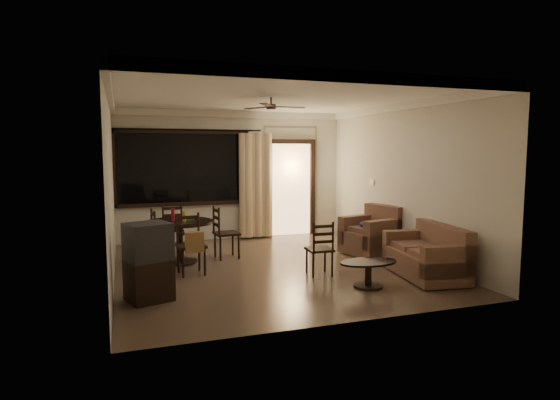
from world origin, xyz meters
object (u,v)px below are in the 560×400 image
object	(u,v)px
dining_table	(180,230)
tv_cabinet	(149,262)
dining_chair_east	(226,243)
sofa	(428,256)
dining_chair_north	(171,239)
armchair	(373,235)
coffee_table	(368,270)
dining_chair_west	(143,250)
dining_chair_south	(191,255)
side_chair	(320,259)

from	to	relation	value
dining_table	tv_cabinet	bearing A→B (deg)	-107.66
dining_chair_east	sofa	bearing A→B (deg)	-134.96
dining_chair_north	armchair	world-z (taller)	dining_chair_north
armchair	tv_cabinet	bearing A→B (deg)	-173.90
coffee_table	dining_chair_east	bearing A→B (deg)	122.03
dining_table	dining_chair_north	distance (m)	0.84
dining_chair_west	dining_chair_east	size ratio (longest dim) A/B	1.00
dining_chair_north	tv_cabinet	bearing A→B (deg)	73.37
dining_chair_north	armchair	distance (m)	3.81
sofa	coffee_table	bearing A→B (deg)	-161.88
dining_table	sofa	bearing A→B (deg)	-31.54
dining_chair_south	tv_cabinet	distance (m)	1.34
dining_chair_north	side_chair	bearing A→B (deg)	125.69
dining_chair_north	dining_chair_east	bearing A→B (deg)	136.76
dining_table	dining_chair_south	xyz separation A→B (m)	(0.08, -0.86, -0.27)
dining_chair_west	tv_cabinet	xyz separation A→B (m)	(-0.01, -1.90, 0.23)
dining_chair_south	sofa	distance (m)	3.69
dining_chair_north	coffee_table	xyz separation A→B (m)	(2.44, -3.15, -0.03)
dining_chair_north	coffee_table	distance (m)	3.98
tv_cabinet	armchair	bearing A→B (deg)	1.08
dining_chair_north	side_chair	xyz separation A→B (m)	(2.03, -2.34, -0.03)
coffee_table	dining_chair_south	bearing A→B (deg)	146.43
sofa	side_chair	distance (m)	1.68
dining_table	tv_cabinet	size ratio (longest dim) A/B	1.15
coffee_table	tv_cabinet	bearing A→B (deg)	172.47
tv_cabinet	coffee_table	xyz separation A→B (m)	(2.99, -0.40, -0.26)
dining_chair_west	armchair	distance (m)	4.16
dining_chair_west	dining_chair_north	distance (m)	1.02
dining_chair_west	side_chair	xyz separation A→B (m)	(2.58, -1.49, -0.03)
armchair	coffee_table	bearing A→B (deg)	-135.26
dining_chair_north	armchair	bearing A→B (deg)	155.37
dining_chair_east	dining_chair_south	xyz separation A→B (m)	(-0.76, -0.93, 0.02)
dining_chair_west	sofa	world-z (taller)	dining_chair_west
sofa	coffee_table	world-z (taller)	sofa
tv_cabinet	sofa	distance (m)	4.16
dining_chair_east	dining_chair_west	bearing A→B (deg)	90.77
dining_chair_north	sofa	world-z (taller)	dining_chair_north
dining_chair_south	coffee_table	xyz separation A→B (m)	(2.29, -1.52, -0.06)
sofa	coffee_table	distance (m)	1.18
armchair	dining_chair_south	bearing A→B (deg)	172.47
side_chair	dining_table	bearing A→B (deg)	-35.30
dining_chair_south	tv_cabinet	world-z (taller)	tv_cabinet
dining_table	dining_chair_north	size ratio (longest dim) A/B	1.23
tv_cabinet	coffee_table	distance (m)	3.03
armchair	dining_chair_east	bearing A→B (deg)	154.60
dining_table	dining_chair_east	xyz separation A→B (m)	(0.83, 0.07, -0.29)
armchair	side_chair	world-z (taller)	armchair
armchair	side_chair	xyz separation A→B (m)	(-1.56, -1.08, -0.11)
dining_chair_east	side_chair	distance (m)	1.99
dining_chair_south	armchair	xyz separation A→B (m)	(3.45, 0.37, 0.06)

